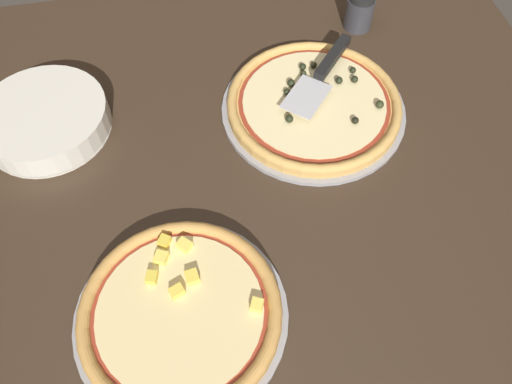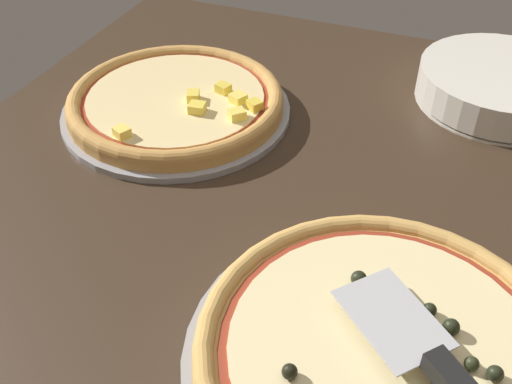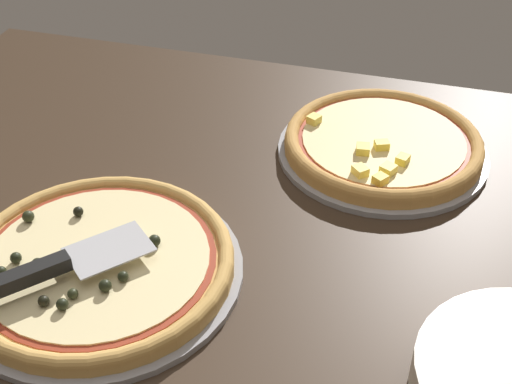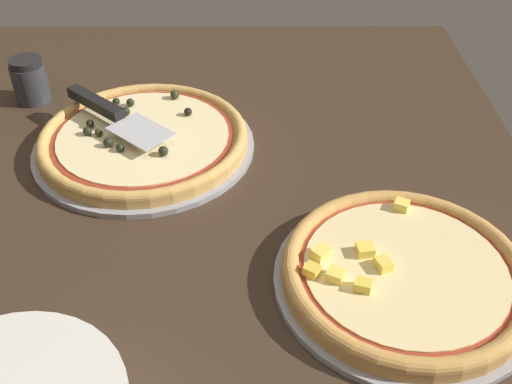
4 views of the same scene
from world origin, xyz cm
name	(u,v)px [view 3 (image 3 of 4)]	position (x,y,z in cm)	size (l,w,h in cm)	color
ground_plane	(188,255)	(0.00, 0.00, -1.80)	(128.10, 116.45, 3.60)	#38281C
pizza_pan_front	(100,271)	(-9.37, -8.67, 0.50)	(39.01, 39.01, 1.00)	#939399
pizza_front	(98,262)	(-9.39, -8.69, 2.34)	(36.67, 36.67, 3.77)	tan
pizza_pan_back	(382,152)	(23.49, 30.88, 0.50)	(35.04, 35.04, 1.00)	#939399
pizza_back	(383,142)	(23.47, 30.83, 2.40)	(32.94, 32.94, 3.45)	#C68E47
serving_spatula	(37,273)	(-13.82, -15.78, 5.57)	(19.93, 21.68, 2.00)	#B7B7BC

